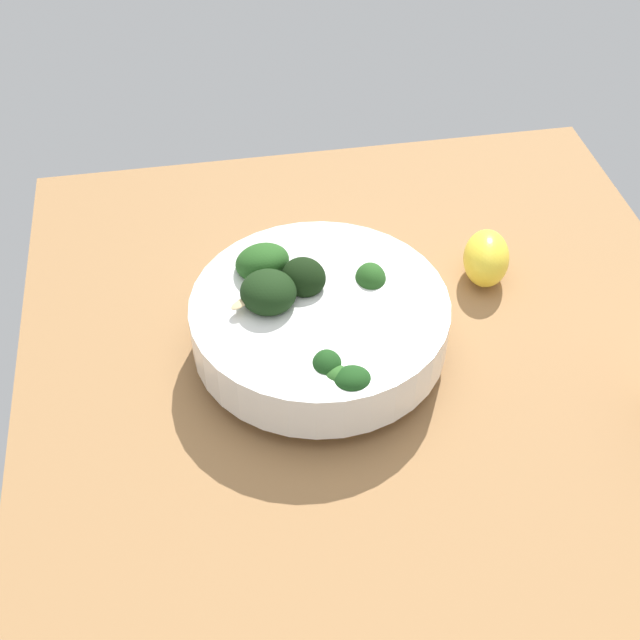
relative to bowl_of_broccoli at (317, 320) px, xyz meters
The scene contains 3 objects.
ground_plane 7.67cm from the bowl_of_broccoli, behind, with size 61.97×61.97×3.73cm, color #996D42.
bowl_of_broccoli is the anchor object (origin of this frame).
lemon_wedge 18.75cm from the bowl_of_broccoli, 158.08° to the right, with size 6.21×4.27×4.84cm, color yellow.
Camera 1 is at (13.52, 50.30, 53.90)cm, focal length 47.49 mm.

